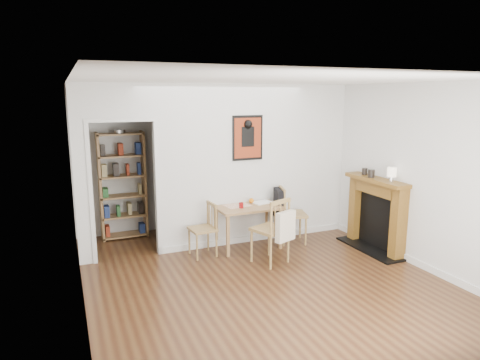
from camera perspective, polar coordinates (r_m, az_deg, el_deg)
name	(u,v)px	position (r m, az deg, el deg)	size (l,w,h in m)	color
ground	(260,276)	(5.98, 2.64, -12.68)	(5.20, 5.20, 0.00)	#4C3018
room_shell	(230,167)	(6.83, -1.33, 1.76)	(5.20, 5.20, 5.20)	silver
dining_table	(248,211)	(6.84, 1.08, -4.15)	(1.01, 0.64, 0.69)	olive
chair_left	(203,230)	(6.58, -5.02, -6.61)	(0.45, 0.45, 0.82)	#A4814C
chair_right	(291,214)	(7.16, 6.85, -4.50)	(0.64, 0.59, 0.95)	#A4814C
chair_front	(271,230)	(6.28, 4.14, -6.64)	(0.64, 0.67, 0.99)	#A4814C
bookshelf	(123,186)	(7.54, -15.38, -0.80)	(0.77, 0.31, 1.83)	olive
fireplace	(377,212)	(7.11, 17.76, -4.03)	(0.45, 1.25, 1.16)	brown
red_glass	(241,205)	(6.69, 0.16, -3.38)	(0.07, 0.07, 0.09)	maroon
orange_fruit	(251,201)	(6.99, 1.54, -2.78)	(0.08, 0.08, 0.08)	orange
placemat	(237,205)	(6.85, -0.39, -3.41)	(0.41, 0.31, 0.00)	beige
notebook	(262,202)	(7.02, 2.98, -2.99)	(0.31, 0.23, 0.02)	white
mantel_lamp	(392,173)	(6.71, 19.58, 0.89)	(0.14, 0.14, 0.22)	silver
ceramic_jar_a	(371,174)	(6.97, 17.10, 0.82)	(0.10, 0.10, 0.12)	black
ceramic_jar_b	(365,171)	(7.19, 16.28, 1.11)	(0.09, 0.09, 0.11)	black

